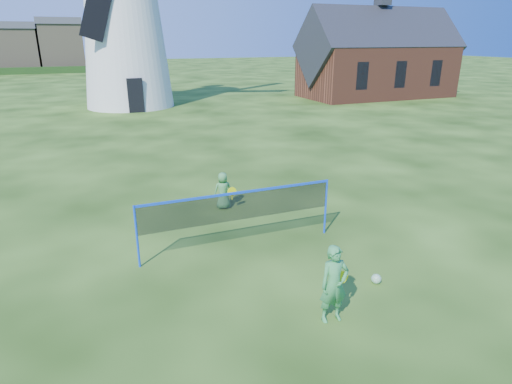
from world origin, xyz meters
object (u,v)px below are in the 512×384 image
Objects in this scene: windmill at (123,11)px; player_boy at (223,191)px; play_ball at (376,279)px; player_girl at (334,284)px; badminton_net at (239,207)px; chapel at (378,59)px.

windmill reaches higher than player_boy.
windmill is 29.75m from play_ball.
windmill is at bearing 93.69° from player_girl.
player_girl is at bearing -79.66° from badminton_net.
chapel is 11.79× the size of player_boy.
windmill is 26.84m from badminton_net.
player_boy is at bearing -135.42° from chapel.
chapel is at bearing -129.99° from player_boy.
player_girl is (0.17, -29.64, -6.20)m from windmill.
windmill is 4.12× the size of badminton_net.
badminton_net reaches higher than player_girl.
player_girl is at bearing 96.71° from player_boy.
chapel is 2.74× the size of badminton_net.
play_ball is at bearing -126.55° from chapel.
windmill is 13.44× the size of player_girl.
player_boy is at bearing 80.17° from badminton_net.
play_ball is at bearing 112.82° from player_boy.
player_boy is (-0.14, 6.26, -0.19)m from player_girl.
badminton_net is 3.52m from player_girl.
windmill is 94.52× the size of play_ball.
player_boy is 5.34× the size of play_ball.
badminton_net is at bearing -132.50° from chapel.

